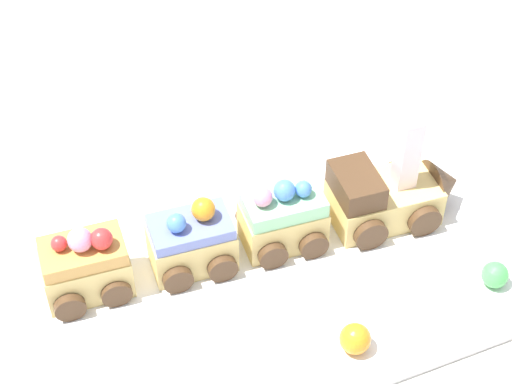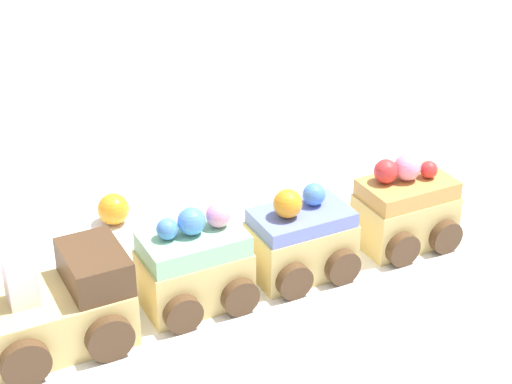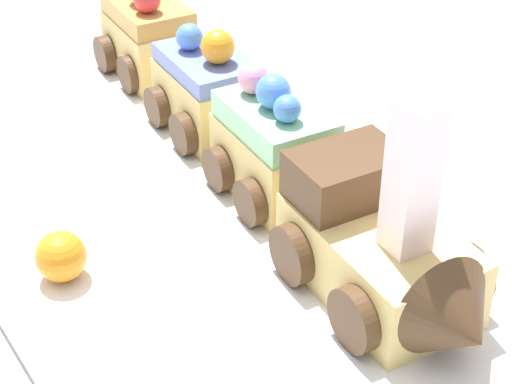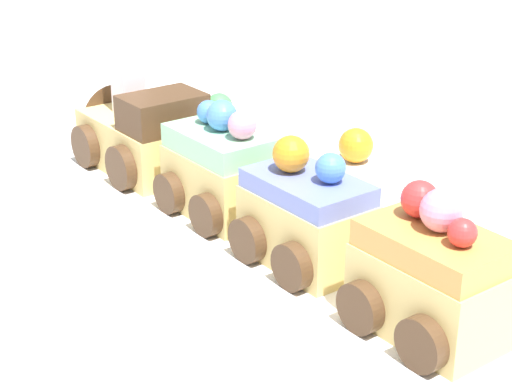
# 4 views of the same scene
# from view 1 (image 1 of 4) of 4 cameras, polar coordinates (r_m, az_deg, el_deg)

# --- Properties ---
(ground_plane) EXTENTS (10.00, 10.00, 0.00)m
(ground_plane) POSITION_cam_1_polar(r_m,az_deg,el_deg) (0.81, 0.76, -4.89)
(ground_plane) COLOR beige
(display_board) EXTENTS (0.81, 0.32, 0.01)m
(display_board) POSITION_cam_1_polar(r_m,az_deg,el_deg) (0.80, 0.77, -4.61)
(display_board) COLOR white
(display_board) RESTS_ON ground_plane
(cake_train_locomotive) EXTENTS (0.13, 0.08, 0.12)m
(cake_train_locomotive) POSITION_cam_1_polar(r_m,az_deg,el_deg) (0.83, 9.10, -0.05)
(cake_train_locomotive) COLOR #E5C675
(cake_train_locomotive) RESTS_ON display_board
(cake_car_mint) EXTENTS (0.08, 0.07, 0.08)m
(cake_car_mint) POSITION_cam_1_polar(r_m,az_deg,el_deg) (0.79, 1.80, -1.79)
(cake_car_mint) COLOR #E5C675
(cake_car_mint) RESTS_ON display_board
(cake_car_blueberry) EXTENTS (0.08, 0.07, 0.07)m
(cake_car_blueberry) POSITION_cam_1_polar(r_m,az_deg,el_deg) (0.78, -4.30, -3.36)
(cake_car_blueberry) COLOR #E5C675
(cake_car_blueberry) RESTS_ON display_board
(cake_car_caramel) EXTENTS (0.08, 0.07, 0.08)m
(cake_car_caramel) POSITION_cam_1_polar(r_m,az_deg,el_deg) (0.77, -11.27, -4.90)
(cake_car_caramel) COLOR #E5C675
(cake_car_caramel) RESTS_ON display_board
(gumball_orange) EXTENTS (0.03, 0.03, 0.03)m
(gumball_orange) POSITION_cam_1_polar(r_m,az_deg,el_deg) (0.73, 6.62, -9.69)
(gumball_orange) COLOR orange
(gumball_orange) RESTS_ON display_board
(gumball_green) EXTENTS (0.02, 0.02, 0.02)m
(gumball_green) POSITION_cam_1_polar(r_m,az_deg,el_deg) (0.80, 15.64, -5.33)
(gumball_green) COLOR #4CBC56
(gumball_green) RESTS_ON display_board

